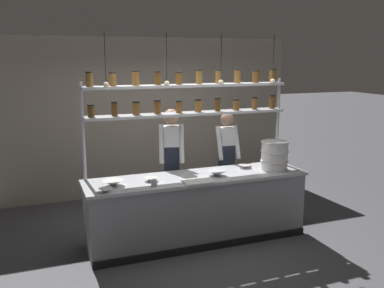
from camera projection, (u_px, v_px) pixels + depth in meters
ground_plane at (197, 240)px, 5.95m from camera, size 40.00×40.00×0.00m
back_wall at (150, 117)px, 7.84m from camera, size 5.43×0.12×2.84m
prep_counter at (197, 208)px, 5.85m from camera, size 3.03×0.76×0.92m
spice_shelf_unit at (189, 102)px, 5.87m from camera, size 2.92×0.28×2.33m
chef_left at (172, 159)px, 6.27m from camera, size 0.41×0.35×1.76m
chef_center at (227, 157)px, 6.76m from camera, size 0.37×0.30×1.65m
container_stack at (274, 156)px, 6.05m from camera, size 0.39×0.39×0.41m
cutting_board at (199, 181)px, 5.47m from camera, size 0.40×0.26×0.02m
prep_bowl_near_left at (113, 183)px, 5.32m from camera, size 0.26×0.26×0.07m
prep_bowl_center_front at (217, 173)px, 5.77m from camera, size 0.26×0.26×0.07m
prep_bowl_center_back at (151, 179)px, 5.52m from camera, size 0.18×0.18×0.05m
prep_bowl_near_right at (245, 166)px, 6.18m from camera, size 0.17×0.17×0.05m
prep_bowl_far_left at (106, 190)px, 5.07m from camera, size 0.17×0.17×0.05m
serving_cup_front at (154, 183)px, 5.30m from camera, size 0.08×0.08×0.09m
pendant_light_row at (195, 80)px, 5.50m from camera, size 2.36×0.07×0.66m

